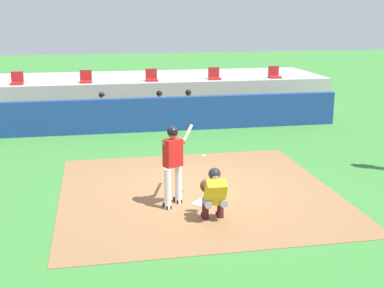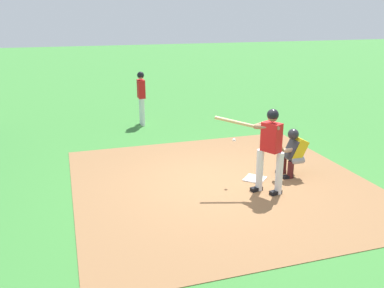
% 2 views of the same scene
% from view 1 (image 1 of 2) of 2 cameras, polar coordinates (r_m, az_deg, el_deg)
% --- Properties ---
extents(ground_plane, '(80.00, 80.00, 0.00)m').
position_cam_1_polar(ground_plane, '(12.20, 0.62, -5.37)').
color(ground_plane, '#387A33').
extents(dirt_infield, '(6.40, 6.40, 0.01)m').
position_cam_1_polar(dirt_infield, '(12.19, 0.62, -5.35)').
color(dirt_infield, olive).
rests_on(dirt_infield, ground).
extents(home_plate, '(0.62, 0.62, 0.02)m').
position_cam_1_polar(home_plate, '(11.46, 1.42, -6.61)').
color(home_plate, white).
rests_on(home_plate, dirt_infield).
extents(batter_at_plate, '(0.87, 1.26, 1.80)m').
position_cam_1_polar(batter_at_plate, '(11.06, -2.07, -1.86)').
color(batter_at_plate, silver).
rests_on(batter_at_plate, ground).
extents(catcher_crouched, '(0.48, 1.77, 1.13)m').
position_cam_1_polar(catcher_crouched, '(10.43, 2.44, -5.37)').
color(catcher_crouched, gray).
rests_on(catcher_crouched, ground).
extents(dugout_wall, '(13.00, 0.30, 1.20)m').
position_cam_1_polar(dugout_wall, '(18.23, -3.43, 3.34)').
color(dugout_wall, navy).
rests_on(dugout_wall, ground).
extents(dugout_bench, '(11.80, 0.44, 0.45)m').
position_cam_1_polar(dugout_bench, '(19.27, -3.81, 2.82)').
color(dugout_bench, olive).
rests_on(dugout_bench, ground).
extents(dugout_player_0, '(0.49, 0.70, 1.30)m').
position_cam_1_polar(dugout_player_0, '(18.90, -9.95, 3.78)').
color(dugout_player_0, '#939399').
rests_on(dugout_player_0, ground).
extents(dugout_player_1, '(0.49, 0.70, 1.30)m').
position_cam_1_polar(dugout_player_1, '(19.04, -3.59, 4.06)').
color(dugout_player_1, '#939399').
rests_on(dugout_player_1, ground).
extents(dugout_player_2, '(0.49, 0.70, 1.30)m').
position_cam_1_polar(dugout_player_2, '(19.21, -0.34, 4.18)').
color(dugout_player_2, '#939399').
rests_on(dugout_player_2, ground).
extents(stands_platform, '(15.00, 4.40, 1.40)m').
position_cam_1_polar(stands_platform, '(22.51, -4.91, 5.75)').
color(stands_platform, '#9E9E99').
rests_on(stands_platform, ground).
extents(stadium_seat_0, '(0.46, 0.46, 0.48)m').
position_cam_1_polar(stadium_seat_0, '(20.98, -18.87, 6.67)').
color(stadium_seat_0, '#A51E1E').
rests_on(stadium_seat_0, stands_platform).
extents(stadium_seat_1, '(0.46, 0.46, 0.48)m').
position_cam_1_polar(stadium_seat_1, '(20.78, -11.71, 7.08)').
color(stadium_seat_1, '#A51E1E').
rests_on(stadium_seat_1, stands_platform).
extents(stadium_seat_2, '(0.46, 0.46, 0.48)m').
position_cam_1_polar(stadium_seat_2, '(20.90, -4.51, 7.38)').
color(stadium_seat_2, '#A51E1E').
rests_on(stadium_seat_2, stands_platform).
extents(stadium_seat_3, '(0.46, 0.46, 0.48)m').
position_cam_1_polar(stadium_seat_3, '(21.34, 2.50, 7.56)').
color(stadium_seat_3, '#A51E1E').
rests_on(stadium_seat_3, stands_platform).
extents(stadium_seat_4, '(0.46, 0.46, 0.48)m').
position_cam_1_polar(stadium_seat_4, '(22.08, 9.14, 7.63)').
color(stadium_seat_4, '#A51E1E').
rests_on(stadium_seat_4, stands_platform).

